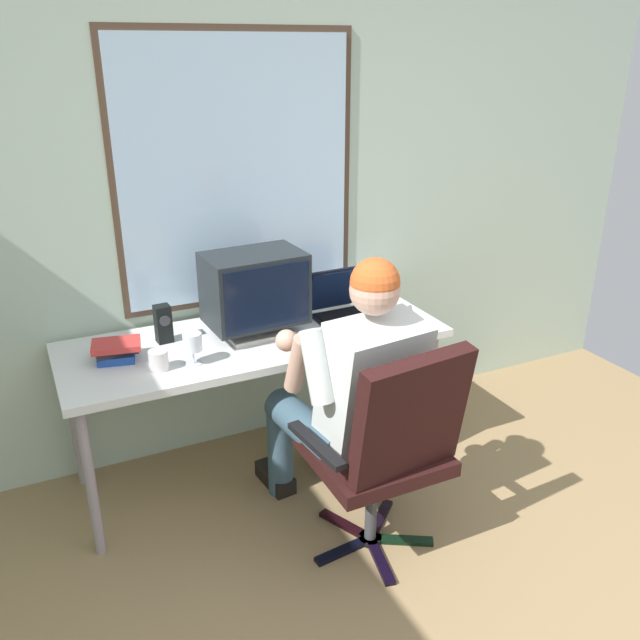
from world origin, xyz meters
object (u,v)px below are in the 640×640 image
at_px(desk, 255,348).
at_px(wine_glass, 192,344).
at_px(desk_speaker, 163,324).
at_px(crt_monitor, 255,289).
at_px(laptop, 346,303).
at_px(book_stack, 116,350).
at_px(person_seated, 351,390).
at_px(office_chair, 390,441).
at_px(coffee_mug, 159,360).

relative_size(desk, wine_glass, 12.63).
height_order(wine_glass, desk_speaker, desk_speaker).
bearing_deg(crt_monitor, laptop, 2.82).
xyz_separation_m(desk, book_stack, (-0.62, 0.01, 0.11)).
xyz_separation_m(crt_monitor, wine_glass, (-0.35, -0.19, -0.12)).
height_order(desk, crt_monitor, crt_monitor).
xyz_separation_m(laptop, desk_speaker, (-0.89, 0.07, 0.03)).
bearing_deg(person_seated, desk_speaker, 133.41).
bearing_deg(wine_glass, desk, 25.71).
height_order(office_chair, desk_speaker, office_chair).
height_order(book_stack, coffee_mug, same).
relative_size(crt_monitor, desk_speaker, 2.59).
height_order(desk, book_stack, book_stack).
bearing_deg(coffee_mug, desk, 17.50).
distance_m(crt_monitor, desk_speaker, 0.44).
bearing_deg(wine_glass, office_chair, -47.74).
xyz_separation_m(person_seated, laptop, (0.28, 0.58, 0.13)).
bearing_deg(crt_monitor, office_chair, -74.40).
bearing_deg(office_chair, wine_glass, 132.26).
bearing_deg(book_stack, laptop, 1.88).
relative_size(office_chair, desk_speaker, 5.59).
distance_m(office_chair, crt_monitor, 0.94).
relative_size(wine_glass, desk_speaker, 0.80).
height_order(person_seated, wine_glass, person_seated).
xyz_separation_m(crt_monitor, book_stack, (-0.63, -0.01, -0.17)).
relative_size(laptop, desk_speaker, 2.03).
relative_size(office_chair, coffee_mug, 11.54).
distance_m(laptop, desk_speaker, 0.89).
distance_m(office_chair, coffee_mug, 0.99).
xyz_separation_m(wine_glass, book_stack, (-0.28, 0.17, -0.05)).
relative_size(office_chair, crt_monitor, 2.15).
xyz_separation_m(desk, wine_glass, (-0.33, -0.16, 0.15)).
height_order(person_seated, laptop, person_seated).
xyz_separation_m(book_stack, coffee_mug, (0.14, -0.16, -0.00)).
bearing_deg(wine_glass, crt_monitor, 28.13).
bearing_deg(desk_speaker, coffee_mug, -107.86).
bearing_deg(crt_monitor, coffee_mug, -160.23).
bearing_deg(laptop, desk, -174.16).
relative_size(wine_glass, coffee_mug, 1.64).
relative_size(desk, crt_monitor, 3.88).
height_order(wine_glass, book_stack, wine_glass).
bearing_deg(office_chair, desk_speaker, 124.78).
relative_size(office_chair, wine_glass, 7.01).
distance_m(crt_monitor, book_stack, 0.66).
bearing_deg(book_stack, crt_monitor, 1.16).
distance_m(laptop, wine_glass, 0.86).
bearing_deg(desk_speaker, book_stack, -155.54).
distance_m(desk, wine_glass, 0.40).
xyz_separation_m(desk, coffee_mug, (-0.47, -0.15, 0.10)).
bearing_deg(laptop, coffee_mug, -168.38).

